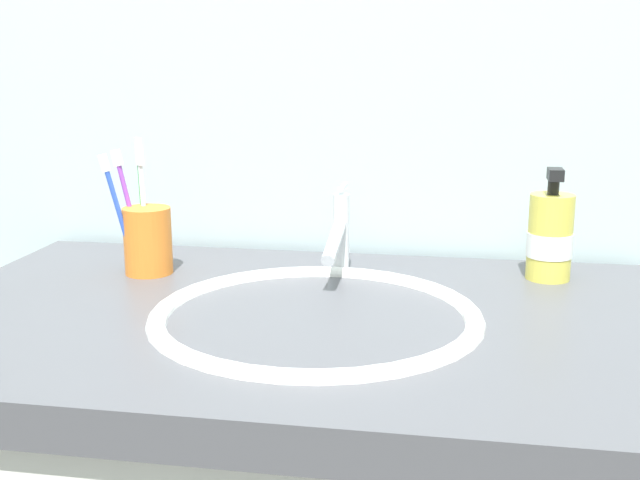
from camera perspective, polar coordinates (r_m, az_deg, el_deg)
name	(u,v)px	position (r m, az deg, el deg)	size (l,w,h in m)	color
tiled_wall_back	(339,46)	(1.27, 1.40, 14.04)	(2.17, 0.04, 2.40)	silver
sink_basin	(316,346)	(0.97, -0.30, -7.81)	(0.41, 0.41, 0.11)	white
faucet	(339,234)	(1.12, 1.39, 0.43)	(0.02, 0.17, 0.13)	silver
toothbrush_cup	(148,241)	(1.16, -12.50, -0.05)	(0.07, 0.07, 0.10)	orange
toothbrush_purple	(128,201)	(1.17, -13.89, 2.76)	(0.05, 0.02, 0.18)	purple
toothbrush_green	(142,194)	(1.17, -12.94, 3.30)	(0.02, 0.02, 0.19)	green
toothbrush_white	(143,200)	(1.16, -12.84, 2.84)	(0.02, 0.02, 0.18)	white
toothbrush_blue	(117,206)	(1.14, -14.65, 2.42)	(0.05, 0.03, 0.17)	blue
soap_dispenser	(550,237)	(1.15, 16.51, 0.20)	(0.06, 0.06, 0.16)	#DBCC4C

